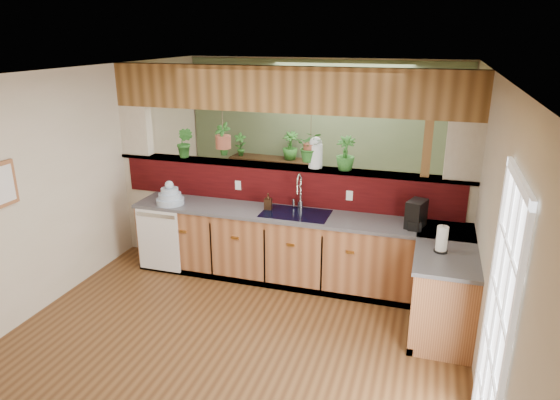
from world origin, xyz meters
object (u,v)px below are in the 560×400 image
(dish_stack, at_px, (170,197))
(paper_towel, at_px, (442,240))
(shelving_console, at_px, (272,185))
(faucet, at_px, (299,190))
(glass_jar, at_px, (316,152))
(soap_dispenser, at_px, (268,201))
(coffee_maker, at_px, (416,215))

(dish_stack, height_order, paper_towel, dish_stack)
(dish_stack, height_order, shelving_console, dish_stack)
(faucet, xyz_separation_m, glass_jar, (0.14, 0.22, 0.43))
(paper_towel, xyz_separation_m, glass_jar, (-1.54, 1.01, 0.55))
(dish_stack, xyz_separation_m, soap_dispenser, (1.26, 0.17, 0.01))
(faucet, bearing_deg, shelving_console, 116.08)
(faucet, height_order, shelving_console, faucet)
(soap_dispenser, relative_size, shelving_console, 0.14)
(dish_stack, bearing_deg, shelving_console, 76.32)
(soap_dispenser, xyz_separation_m, coffee_maker, (1.77, -0.09, 0.04))
(glass_jar, bearing_deg, paper_towel, -33.42)
(coffee_maker, relative_size, shelving_console, 0.22)
(dish_stack, bearing_deg, faucet, 9.90)
(coffee_maker, height_order, shelving_console, coffee_maker)
(paper_towel, height_order, glass_jar, glass_jar)
(coffee_maker, relative_size, glass_jar, 0.81)
(coffee_maker, bearing_deg, faucet, -169.30)
(faucet, distance_m, shelving_console, 2.45)
(coffee_maker, xyz_separation_m, glass_jar, (-1.26, 0.41, 0.54))
(shelving_console, bearing_deg, faucet, -60.00)
(faucet, distance_m, paper_towel, 1.86)
(dish_stack, distance_m, soap_dispenser, 1.27)
(soap_dispenser, bearing_deg, coffee_maker, -2.78)
(dish_stack, bearing_deg, soap_dispenser, 7.88)
(faucet, relative_size, shelving_console, 0.32)
(faucet, height_order, dish_stack, faucet)
(paper_towel, height_order, shelving_console, paper_towel)
(soap_dispenser, xyz_separation_m, glass_jar, (0.51, 0.33, 0.58))
(dish_stack, xyz_separation_m, shelving_console, (0.58, 2.40, -0.50))
(faucet, xyz_separation_m, paper_towel, (1.68, -0.79, -0.12))
(faucet, xyz_separation_m, dish_stack, (-1.62, -0.28, -0.15))
(dish_stack, bearing_deg, coffee_maker, 1.67)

